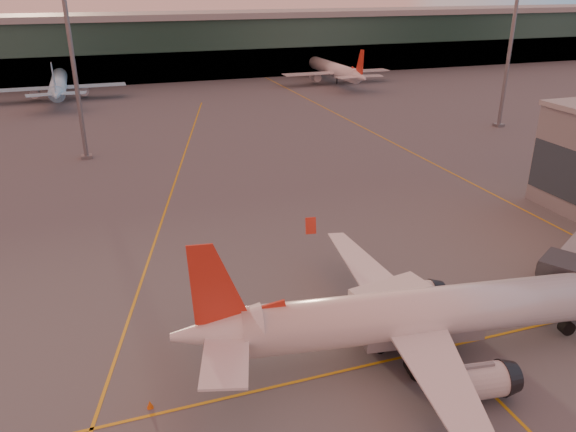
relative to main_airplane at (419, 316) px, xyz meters
name	(u,v)px	position (x,y,z in m)	size (l,w,h in m)	color
ground	(423,406)	(-2.33, -4.98, -3.43)	(600.00, 600.00, 0.00)	#4C4F54
taxi_markings	(192,194)	(-9.65, 39.51, -3.42)	(100.12, 173.00, 0.01)	gold
terminal	(153,46)	(-2.33, 136.81, 5.34)	(400.00, 20.00, 17.60)	#19382D
mast_west_near	(73,61)	(-22.33, 61.02, 11.44)	(2.40, 2.40, 25.60)	slate
mast_east_near	(510,46)	(52.67, 57.02, 11.44)	(2.40, 2.40, 25.60)	slate
main_airplane	(419,316)	(0.00, 0.00, 0.00)	(34.89, 31.59, 10.54)	white
catering_truck	(390,310)	(-0.94, 2.51, -0.81)	(6.26, 3.47, 4.60)	#A01618
pushback_tug	(560,273)	(18.72, 5.50, -2.65)	(4.18, 3.28, 1.91)	black
cone_tail	(150,404)	(-19.36, 0.77, -3.16)	(0.43, 0.43, 0.55)	#DA5B0B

